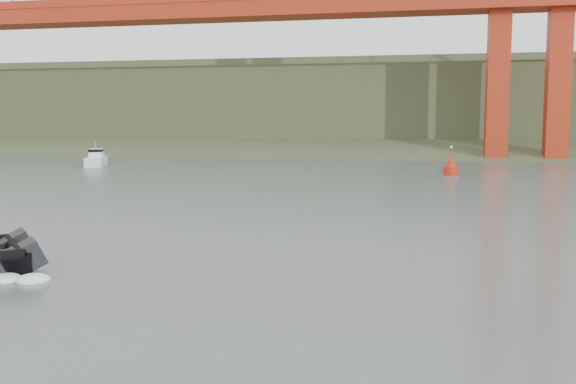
# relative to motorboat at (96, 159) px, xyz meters

# --- Properties ---
(ground) EXTENTS (400.00, 400.00, 0.00)m
(ground) POSITION_rel_motorboat_xyz_m (32.70, -53.83, -0.84)
(ground) COLOR #46534D
(ground) RESTS_ON ground
(headlands) EXTENTS (500.00, 105.36, 27.12)m
(headlands) POSITION_rel_motorboat_xyz_m (32.70, 71.67, 6.21)
(headlands) COLOR #394829
(headlands) RESTS_ON ground
(motorboat) EXTENTS (4.00, 6.43, 3.36)m
(motorboat) POSITION_rel_motorboat_xyz_m (0.00, 0.00, 0.00)
(motorboat) COLOR white
(motorboat) RESTS_ON ground
(nav_buoy) EXTENTS (1.57, 1.57, 3.27)m
(nav_buoy) POSITION_rel_motorboat_xyz_m (43.59, -4.60, 0.02)
(nav_buoy) COLOR red
(nav_buoy) RESTS_ON ground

